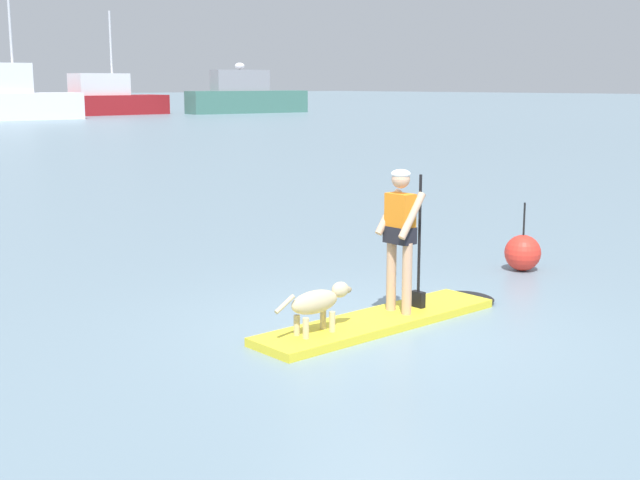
{
  "coord_description": "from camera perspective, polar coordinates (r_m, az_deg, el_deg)",
  "views": [
    {
      "loc": [
        -7.25,
        -6.5,
        2.85
      ],
      "look_at": [
        0.0,
        1.0,
        0.9
      ],
      "focal_mm": 47.48,
      "sensor_mm": 36.0,
      "label": 1
    }
  ],
  "objects": [
    {
      "name": "ground_plane",
      "position": [
        10.14,
        3.95,
        -5.75
      ],
      "size": [
        400.0,
        400.0,
        0.0
      ],
      "primitive_type": "plane",
      "color": "slate"
    },
    {
      "name": "paddleboard",
      "position": [
        10.29,
        4.86,
        -5.24
      ],
      "size": [
        3.69,
        0.93,
        0.1
      ],
      "color": "yellow",
      "rests_on": "ground_plane"
    },
    {
      "name": "person_paddler",
      "position": [
        10.14,
        5.47,
        0.68
      ],
      "size": [
        0.61,
        0.49,
        1.74
      ],
      "color": "tan",
      "rests_on": "paddleboard"
    },
    {
      "name": "dog",
      "position": [
        9.39,
        -0.13,
        -4.22
      ],
      "size": [
        1.11,
        0.25,
        0.53
      ],
      "color": "#CCB78C",
      "rests_on": "paddleboard"
    },
    {
      "name": "moored_boat_outer",
      "position": [
        69.4,
        -20.45,
        8.92
      ],
      "size": [
        11.17,
        4.97,
        12.44
      ],
      "color": "white",
      "rests_on": "ground_plane"
    },
    {
      "name": "moored_boat_starboard",
      "position": [
        78.34,
        -14.24,
        9.18
      ],
      "size": [
        10.68,
        4.1,
        9.04
      ],
      "color": "maroon",
      "rests_on": "ground_plane"
    },
    {
      "name": "moored_boat_port",
      "position": [
        80.75,
        -5.02,
        9.6
      ],
      "size": [
        12.15,
        4.49,
        4.64
      ],
      "color": "#3F7266",
      "rests_on": "ground_plane"
    },
    {
      "name": "marker_buoy",
      "position": [
        13.32,
        13.5,
        -0.84
      ],
      "size": [
        0.55,
        0.55,
        1.05
      ],
      "color": "red",
      "rests_on": "ground_plane"
    }
  ]
}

